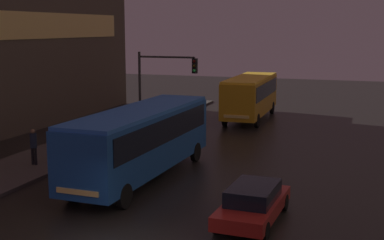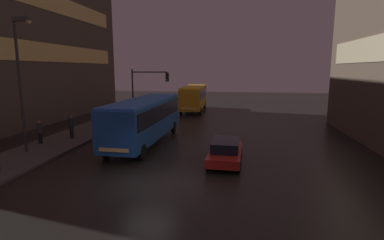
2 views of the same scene
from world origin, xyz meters
name	(u,v)px [view 1 (image 1 of 2)]	position (x,y,z in m)	size (l,w,h in m)	color
sidewalk_left	(52,156)	(-9.00, 10.00, 0.07)	(4.00, 48.00, 0.15)	#47423D
bus_near	(141,136)	(-2.60, 7.83, 2.05)	(2.95, 10.98, 3.32)	#194793
bus_far	(250,93)	(-1.52, 25.66, 2.03)	(2.79, 9.42, 3.29)	orange
car_taxi	(253,203)	(3.57, 4.02, 0.72)	(2.03, 4.66, 1.37)	maroon
pedestrian_mid	(34,144)	(-8.62, 7.92, 1.22)	(0.49, 0.49, 1.83)	black
traffic_light_main	(161,80)	(-5.05, 16.20, 3.82)	(3.89, 0.35, 5.53)	#2D2D2D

